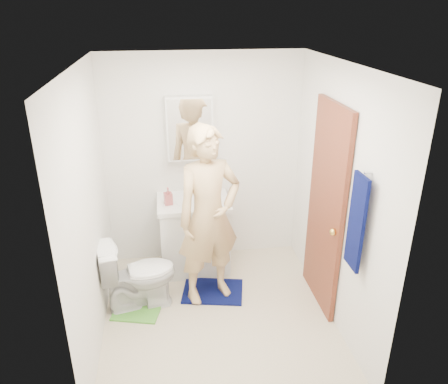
# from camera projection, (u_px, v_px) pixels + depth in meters

# --- Properties ---
(floor) EXTENTS (2.20, 2.40, 0.02)m
(floor) POSITION_uv_depth(u_px,v_px,m) (218.00, 316.00, 4.31)
(floor) COLOR beige
(floor) RESTS_ON ground
(ceiling) EXTENTS (2.20, 2.40, 0.02)m
(ceiling) POSITION_uv_depth(u_px,v_px,m) (217.00, 64.00, 3.35)
(ceiling) COLOR white
(ceiling) RESTS_ON ground
(wall_back) EXTENTS (2.20, 0.02, 2.40)m
(wall_back) POSITION_uv_depth(u_px,v_px,m) (204.00, 161.00, 4.93)
(wall_back) COLOR white
(wall_back) RESTS_ON ground
(wall_front) EXTENTS (2.20, 0.02, 2.40)m
(wall_front) POSITION_uv_depth(u_px,v_px,m) (243.00, 287.00, 2.73)
(wall_front) COLOR white
(wall_front) RESTS_ON ground
(wall_left) EXTENTS (0.02, 2.40, 2.40)m
(wall_left) POSITION_uv_depth(u_px,v_px,m) (88.00, 214.00, 3.69)
(wall_left) COLOR white
(wall_left) RESTS_ON ground
(wall_right) EXTENTS (0.02, 2.40, 2.40)m
(wall_right) POSITION_uv_depth(u_px,v_px,m) (338.00, 198.00, 3.98)
(wall_right) COLOR white
(wall_right) RESTS_ON ground
(vanity_cabinet) EXTENTS (0.75, 0.55, 0.80)m
(vanity_cabinet) POSITION_uv_depth(u_px,v_px,m) (194.00, 236.00, 4.96)
(vanity_cabinet) COLOR white
(vanity_cabinet) RESTS_ON floor
(countertop) EXTENTS (0.79, 0.59, 0.05)m
(countertop) POSITION_uv_depth(u_px,v_px,m) (193.00, 202.00, 4.79)
(countertop) COLOR white
(countertop) RESTS_ON vanity_cabinet
(sink_basin) EXTENTS (0.40, 0.40, 0.03)m
(sink_basin) POSITION_uv_depth(u_px,v_px,m) (193.00, 201.00, 4.79)
(sink_basin) COLOR white
(sink_basin) RESTS_ON countertop
(faucet) EXTENTS (0.03, 0.03, 0.12)m
(faucet) POSITION_uv_depth(u_px,v_px,m) (192.00, 189.00, 4.92)
(faucet) COLOR silver
(faucet) RESTS_ON countertop
(medicine_cabinet) EXTENTS (0.50, 0.12, 0.70)m
(medicine_cabinet) POSITION_uv_depth(u_px,v_px,m) (190.00, 128.00, 4.69)
(medicine_cabinet) COLOR white
(medicine_cabinet) RESTS_ON wall_back
(mirror_panel) EXTENTS (0.46, 0.01, 0.66)m
(mirror_panel) POSITION_uv_depth(u_px,v_px,m) (190.00, 130.00, 4.63)
(mirror_panel) COLOR white
(mirror_panel) RESTS_ON wall_back
(door) EXTENTS (0.05, 0.80, 2.05)m
(door) POSITION_uv_depth(u_px,v_px,m) (326.00, 209.00, 4.18)
(door) COLOR brown
(door) RESTS_ON ground
(door_knob) EXTENTS (0.07, 0.07, 0.07)m
(door_knob) POSITION_uv_depth(u_px,v_px,m) (333.00, 232.00, 3.91)
(door_knob) COLOR gold
(door_knob) RESTS_ON door
(towel) EXTENTS (0.03, 0.24, 0.80)m
(towel) POSITION_uv_depth(u_px,v_px,m) (357.00, 223.00, 3.43)
(towel) COLOR #070D44
(towel) RESTS_ON wall_right
(towel_hook) EXTENTS (0.06, 0.02, 0.02)m
(towel_hook) POSITION_uv_depth(u_px,v_px,m) (368.00, 173.00, 3.27)
(towel_hook) COLOR silver
(towel_hook) RESTS_ON wall_right
(toilet) EXTENTS (0.80, 0.56, 0.75)m
(toilet) POSITION_uv_depth(u_px,v_px,m) (138.00, 274.00, 4.31)
(toilet) COLOR white
(toilet) RESTS_ON floor
(bath_mat) EXTENTS (0.70, 0.57, 0.02)m
(bath_mat) POSITION_uv_depth(u_px,v_px,m) (213.00, 291.00, 4.66)
(bath_mat) COLOR #070D44
(bath_mat) RESTS_ON floor
(green_rug) EXTENTS (0.54, 0.49, 0.02)m
(green_rug) POSITION_uv_depth(u_px,v_px,m) (138.00, 310.00, 4.38)
(green_rug) COLOR #57AE3A
(green_rug) RESTS_ON floor
(soap_dispenser) EXTENTS (0.10, 0.10, 0.19)m
(soap_dispenser) POSITION_uv_depth(u_px,v_px,m) (168.00, 196.00, 4.66)
(soap_dispenser) COLOR #B35357
(soap_dispenser) RESTS_ON countertop
(toothbrush_cup) EXTENTS (0.13, 0.13, 0.09)m
(toothbrush_cup) POSITION_uv_depth(u_px,v_px,m) (215.00, 191.00, 4.91)
(toothbrush_cup) COLOR #79418F
(toothbrush_cup) RESTS_ON countertop
(man) EXTENTS (0.78, 0.64, 1.83)m
(man) POSITION_uv_depth(u_px,v_px,m) (209.00, 216.00, 4.23)
(man) COLOR tan
(man) RESTS_ON bath_mat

